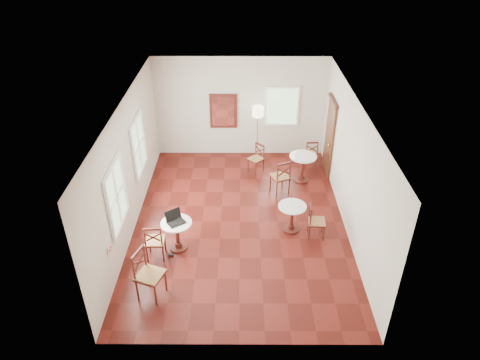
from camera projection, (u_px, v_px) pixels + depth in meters
The scene contains 17 objects.
ground at pixel (240, 222), 10.53m from camera, with size 7.00×7.00×0.00m, color #52130E.
room_shell at pixel (237, 147), 9.76m from camera, with size 5.02×7.02×3.01m.
cafe_table_near at pixel (177, 232), 9.49m from camera, with size 0.67×0.67×0.71m.
cafe_table_mid at pixel (292, 215), 10.05m from camera, with size 0.65×0.65×0.69m.
cafe_table_back at pixel (302, 165), 11.88m from camera, with size 0.73×0.73×0.78m.
chair_near_a at pixel (155, 241), 9.22m from camera, with size 0.43×0.43×0.91m.
chair_near_b at pixel (149, 274), 8.28m from camera, with size 0.62×0.62×1.06m.
chair_mid_a at pixel (281, 177), 11.37m from camera, with size 0.59×0.59×0.98m.
chair_mid_b at pixel (316, 221), 9.85m from camera, with size 0.42×0.42×0.85m.
chair_back_a at pixel (310, 153), 12.63m from camera, with size 0.41×0.41×0.83m.
chair_back_b at pixel (256, 158), 12.36m from camera, with size 0.54×0.54×0.82m.
floor_lamp at pixel (258, 115), 12.45m from camera, with size 0.32×0.32×1.67m.
laptop at pixel (175, 219), 9.34m from camera, with size 0.47×0.46×0.26m.
mouse at pixel (178, 222), 9.34m from camera, with size 0.10×0.06×0.04m, color black.
navy_mug at pixel (171, 217), 9.43m from camera, with size 0.13×0.08×0.10m.
water_glass at pixel (179, 219), 9.36m from camera, with size 0.06×0.06×0.09m, color white.
power_adapter at pixel (171, 255), 9.49m from camera, with size 0.10×0.06×0.04m, color black.
Camera 1 is at (0.03, -8.40, 6.44)m, focal length 32.60 mm.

